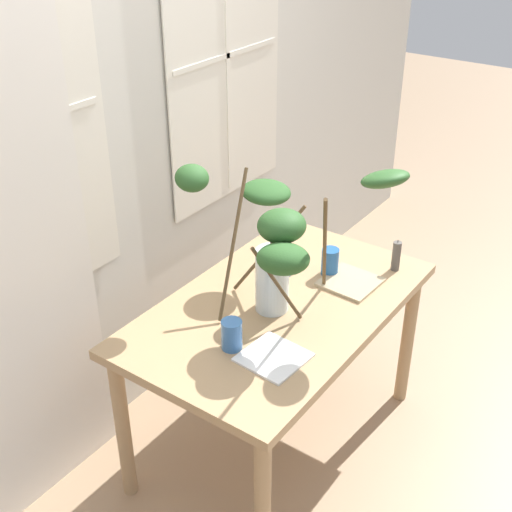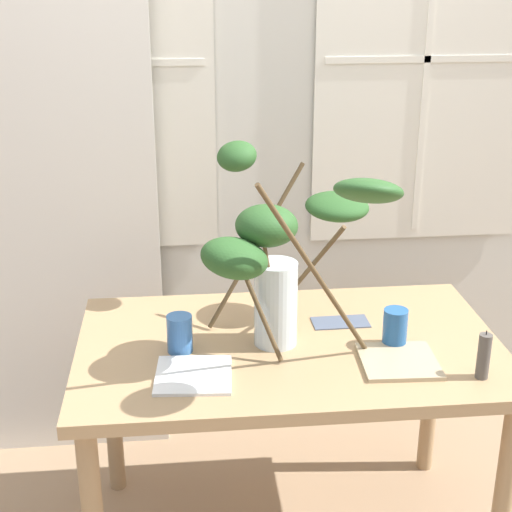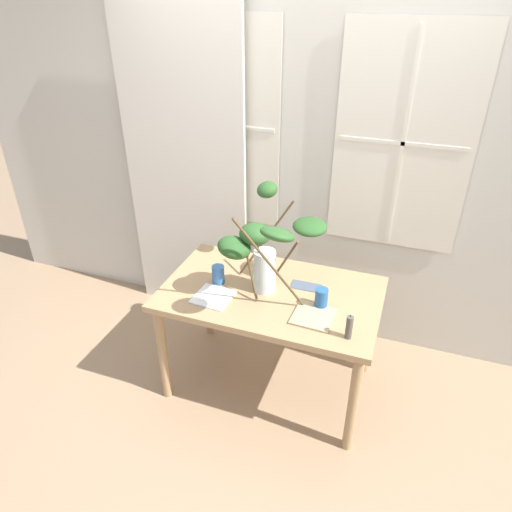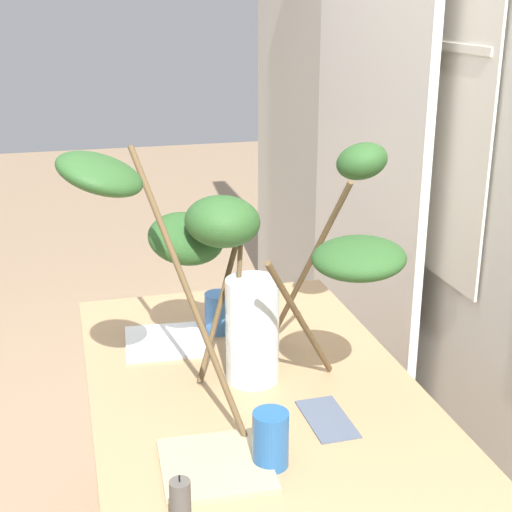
% 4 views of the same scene
% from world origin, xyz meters
% --- Properties ---
extents(curtain_sheer_side, '(0.93, 0.03, 2.56)m').
position_xyz_m(curtain_sheer_side, '(-0.87, 0.63, 1.28)').
color(curtain_sheer_side, silver).
rests_on(curtain_sheer_side, ground).
extents(dining_table, '(1.30, 0.79, 0.75)m').
position_xyz_m(dining_table, '(0.00, 0.00, 0.65)').
color(dining_table, tan).
rests_on(dining_table, ground).
extents(vase_with_branches, '(0.63, 0.85, 0.65)m').
position_xyz_m(vase_with_branches, '(-0.03, -0.01, 1.07)').
color(vase_with_branches, silver).
rests_on(vase_with_branches, dining_table).
extents(drinking_glass_blue_left, '(0.08, 0.08, 0.12)m').
position_xyz_m(drinking_glass_blue_left, '(-0.34, -0.02, 0.81)').
color(drinking_glass_blue_left, '#386BAD').
rests_on(drinking_glass_blue_left, dining_table).
extents(drinking_glass_blue_right, '(0.07, 0.07, 0.12)m').
position_xyz_m(drinking_glass_blue_right, '(0.32, -0.05, 0.81)').
color(drinking_glass_blue_right, '#235693').
rests_on(drinking_glass_blue_right, dining_table).
extents(plate_square_left, '(0.23, 0.23, 0.01)m').
position_xyz_m(plate_square_left, '(-0.30, -0.18, 0.75)').
color(plate_square_left, white).
rests_on(plate_square_left, dining_table).
extents(plate_square_right, '(0.23, 0.23, 0.01)m').
position_xyz_m(plate_square_right, '(0.30, -0.16, 0.75)').
color(plate_square_right, tan).
rests_on(plate_square_right, dining_table).
extents(napkin_folded, '(0.18, 0.10, 0.00)m').
position_xyz_m(napkin_folded, '(0.18, 0.12, 0.75)').
color(napkin_folded, '#4C566B').
rests_on(napkin_folded, dining_table).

